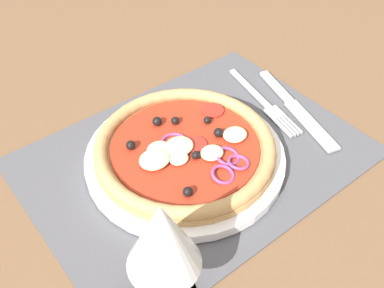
% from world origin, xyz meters
% --- Properties ---
extents(ground_plane, '(1.90, 1.40, 0.02)m').
position_xyz_m(ground_plane, '(0.00, 0.00, -0.01)').
color(ground_plane, brown).
extents(placemat, '(0.44, 0.33, 0.00)m').
position_xyz_m(placemat, '(0.00, 0.00, 0.00)').
color(placemat, '#4C4C51').
rests_on(placemat, ground_plane).
extents(plate, '(0.27, 0.27, 0.01)m').
position_xyz_m(plate, '(0.02, -0.00, 0.01)').
color(plate, white).
rests_on(plate, placemat).
extents(pizza, '(0.24, 0.24, 0.03)m').
position_xyz_m(pizza, '(0.02, -0.00, 0.03)').
color(pizza, tan).
rests_on(pizza, plate).
extents(fork, '(0.05, 0.18, 0.00)m').
position_xyz_m(fork, '(-0.15, -0.02, 0.01)').
color(fork, '#B2B5BA').
rests_on(fork, placemat).
extents(knife, '(0.07, 0.20, 0.01)m').
position_xyz_m(knife, '(-0.18, 0.02, 0.01)').
color(knife, '#B2B5BA').
rests_on(knife, placemat).
extents(wine_glass, '(0.07, 0.07, 0.15)m').
position_xyz_m(wine_glass, '(0.15, 0.14, 0.10)').
color(wine_glass, silver).
rests_on(wine_glass, ground_plane).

